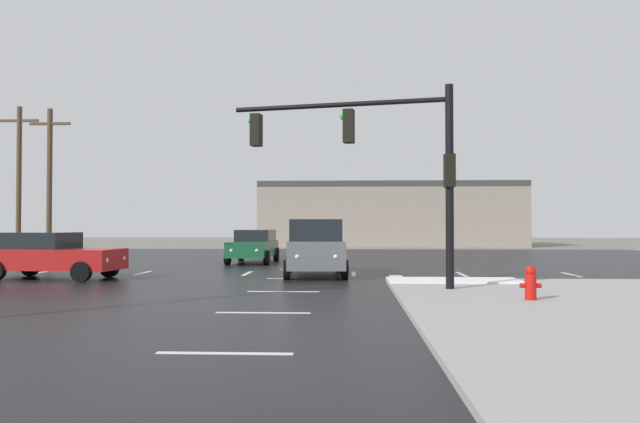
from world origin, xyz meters
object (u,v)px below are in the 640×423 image
Objects in this scene: sedan_red at (50,254)px; fire_hydrant at (531,283)px; traffic_signal_mast at (383,151)px; suv_grey at (315,246)px; utility_pole_far at (49,180)px; utility_pole_distant at (19,178)px; sedan_green at (254,245)px.

fire_hydrant is at bearing -15.92° from sedan_red.
traffic_signal_mast reaches higher than suv_grey.
sedan_red is at bearing -63.19° from utility_pole_far.
fire_hydrant is at bearing 152.27° from traffic_signal_mast.
utility_pole_distant is at bearing -127.90° from suv_grey.
utility_pole_distant is at bearing -28.00° from traffic_signal_mast.
utility_pole_far is at bearing -100.31° from sedan_green.
fire_hydrant is (3.23, -2.71, -3.39)m from traffic_signal_mast.
utility_pole_far is at bearing -35.81° from utility_pole_distant.
sedan_red is (-14.37, 6.00, 0.32)m from fire_hydrant.
utility_pole_far is 0.94× the size of utility_pole_distant.
traffic_signal_mast is 0.73× the size of utility_pole_distant.
fire_hydrant is 26.85m from utility_pole_far.
suv_grey is (-2.19, 5.10, -2.83)m from traffic_signal_mast.
sedan_red is at bearing -30.34° from sedan_green.
traffic_signal_mast is at bearing 139.99° from fire_hydrant.
sedan_red is at bearing -4.13° from traffic_signal_mast.
sedan_red is at bearing -82.88° from suv_grey.
fire_hydrant is 30.29m from utility_pole_distant.
suv_grey is (-5.42, 7.82, 0.55)m from fire_hydrant.
utility_pole_distant is at bearing -105.71° from sedan_green.
utility_pole_far is at bearing -127.44° from suv_grey.
sedan_green is 12.09m from utility_pole_far.
fire_hydrant is 9.53m from suv_grey.
traffic_signal_mast is 13.81m from sedan_green.
sedan_red is at bearing 157.36° from fire_hydrant.
utility_pole_far is at bearing 123.53° from sedan_red.
utility_pole_far reaches higher than traffic_signal_mast.
sedan_red is 0.95× the size of suv_grey.
sedan_green is (-8.77, 14.98, 0.32)m from fire_hydrant.
utility_pole_distant is (-22.92, 19.40, 3.96)m from fire_hydrant.
utility_pole_distant reaches higher than sedan_green.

